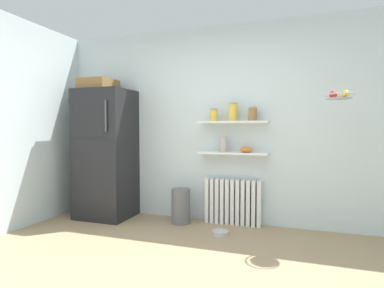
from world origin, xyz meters
name	(u,v)px	position (x,y,z in m)	size (l,w,h in m)	color
ground_plane	(174,266)	(0.00, 0.50, 0.00)	(7.04, 7.04, 0.00)	#9E8460
back_wall	(217,124)	(0.00, 2.05, 1.30)	(7.04, 0.10, 2.60)	silver
refrigerator	(106,152)	(-1.51, 1.69, 0.92)	(0.72, 0.65, 1.93)	black
radiator	(233,202)	(0.25, 1.92, 0.29)	(0.72, 0.12, 0.58)	white
wall_shelf_lower	(233,153)	(0.25, 1.89, 0.93)	(0.89, 0.22, 0.03)	white
wall_shelf_upper	(233,122)	(0.25, 1.89, 1.32)	(0.89, 0.22, 0.03)	white
storage_jar_0	(214,115)	(-0.01, 1.89, 1.42)	(0.10, 0.10, 0.16)	yellow
storage_jar_1	(233,112)	(0.25, 1.89, 1.45)	(0.11, 0.11, 0.23)	yellow
storage_jar_2	(253,114)	(0.50, 1.89, 1.42)	(0.11, 0.11, 0.18)	olive
vase	(223,144)	(0.12, 1.89, 1.04)	(0.10, 0.10, 0.19)	#B2ADA8
shelf_bowl	(246,150)	(0.42, 1.89, 0.98)	(0.16, 0.16, 0.07)	orange
trash_bin	(181,206)	(-0.41, 1.75, 0.23)	(0.24, 0.24, 0.45)	slate
pet_food_bowl	(220,233)	(0.20, 1.46, 0.03)	(0.19, 0.19, 0.05)	#B7B7BC
hanging_fruit_basket	(340,95)	(1.43, 1.48, 1.58)	(0.32, 0.32, 0.09)	#B2B2B7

